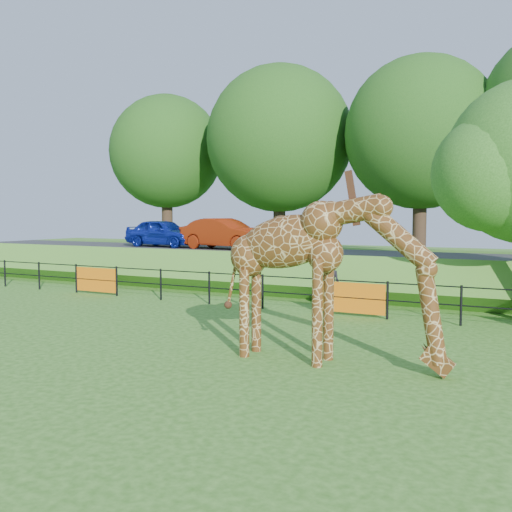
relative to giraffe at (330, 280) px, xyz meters
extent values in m
plane|color=#2F6419|center=(-4.22, -2.65, -1.71)|extent=(90.00, 90.00, 0.00)
cube|color=#2F6419|center=(-4.22, 12.85, -1.06)|extent=(40.00, 9.00, 1.30)
cube|color=#29292B|center=(-4.22, 11.35, -0.35)|extent=(40.00, 5.00, 0.12)
imported|color=#162CB3|center=(-12.85, 11.72, 0.38)|extent=(4.06, 1.88, 1.35)
imported|color=#A0280B|center=(-9.24, 11.45, 0.41)|extent=(4.37, 1.96, 1.39)
imported|color=black|center=(-2.40, 6.65, -0.96)|extent=(0.60, 0.44, 1.51)
sphere|color=#265718|center=(2.36, 6.26, 2.41)|extent=(3.22, 3.22, 3.22)
cylinder|color=#2F2015|center=(-18.22, 19.35, 0.79)|extent=(0.70, 0.70, 5.00)
sphere|color=#144312|center=(-18.22, 19.35, 5.27)|extent=(7.20, 7.20, 7.20)
cylinder|color=#2F2015|center=(-10.22, 19.35, 0.79)|extent=(0.70, 0.70, 5.00)
sphere|color=#144312|center=(-10.22, 19.35, 5.60)|extent=(8.40, 8.40, 8.40)
cylinder|color=#2F2015|center=(-2.22, 19.35, 0.79)|extent=(0.70, 0.70, 5.00)
sphere|color=#144312|center=(-2.22, 19.35, 5.44)|extent=(7.80, 7.80, 7.80)
camera|label=1|loc=(3.90, -10.69, 1.31)|focal=40.00mm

